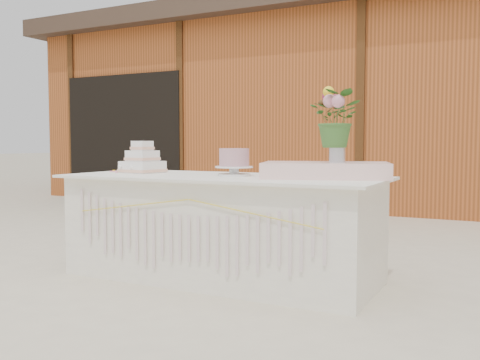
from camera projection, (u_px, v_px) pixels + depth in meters
name	position (u px, v px, depth m)	size (l,w,h in m)	color
ground	(222.00, 278.00, 4.02)	(80.00, 80.00, 0.00)	beige
barn	(389.00, 104.00, 9.23)	(12.60, 4.60, 3.30)	#A85123
cake_table	(221.00, 227.00, 3.99)	(2.40, 1.00, 0.77)	white
wedding_cake	(143.00, 162.00, 4.37)	(0.33, 0.33, 0.26)	white
pink_cake_stand	(234.00, 161.00, 3.96)	(0.28, 0.28, 0.20)	white
satin_runner	(325.00, 170.00, 3.73)	(0.86, 0.50, 0.11)	#FACBC9
flower_vase	(337.00, 152.00, 3.68)	(0.11, 0.11, 0.15)	silver
bouquet	(338.00, 112.00, 3.67)	(0.35, 0.31, 0.39)	#376629
loose_flowers	(117.00, 171.00, 4.46)	(0.14, 0.35, 0.02)	pink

